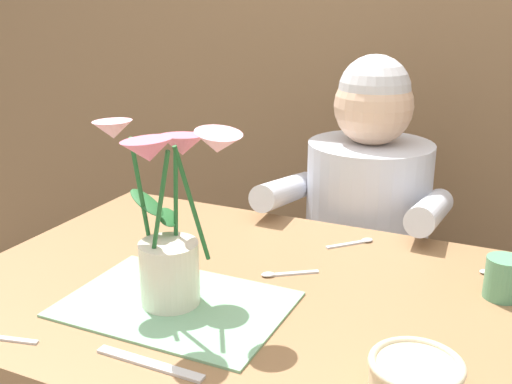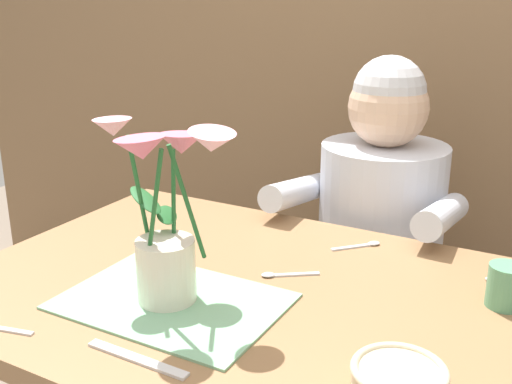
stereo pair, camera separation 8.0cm
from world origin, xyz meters
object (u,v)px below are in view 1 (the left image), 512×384
Objects in this scene: seated_person at (364,258)px; ceramic_bowl at (415,376)px; flower_vase at (169,224)px; coffee_cup at (504,278)px; dinner_knife at (149,363)px.

ceramic_bowl is (0.29, -0.81, 0.21)m from seated_person.
seated_person is 0.82m from flower_vase.
seated_person reaches higher than ceramic_bowl.
coffee_cup is at bearing -49.88° from seated_person.
flower_vase is at bearing -152.70° from coffee_cup.
flower_vase is (-0.17, -0.73, 0.34)m from seated_person.
dinner_knife is (0.07, -0.18, -0.16)m from flower_vase.
seated_person is at bearing 84.55° from dinner_knife.
seated_person reaches higher than flower_vase.
dinner_knife is 0.66m from coffee_cup.
seated_person is 0.94m from dinner_knife.
coffee_cup reaches higher than ceramic_bowl.
coffee_cup is at bearing 44.78° from dinner_knife.
coffee_cup is (0.09, 0.36, 0.01)m from ceramic_bowl.
seated_person is 0.63m from coffee_cup.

